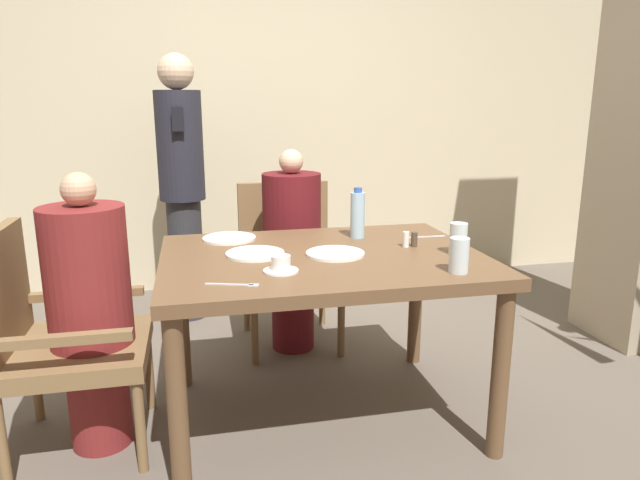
{
  "coord_description": "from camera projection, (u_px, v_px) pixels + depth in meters",
  "views": [
    {
      "loc": [
        -0.51,
        -2.26,
        1.38
      ],
      "look_at": [
        0.0,
        0.05,
        0.8
      ],
      "focal_mm": 32.0,
      "sensor_mm": 36.0,
      "label": 1
    }
  ],
  "objects": [
    {
      "name": "teacup_with_saucer",
      "position": [
        281.0,
        265.0,
        2.14
      ],
      "size": [
        0.13,
        0.13,
        0.06
      ],
      "color": "white",
      "rests_on": "dining_table"
    },
    {
      "name": "ground_plane",
      "position": [
        322.0,
        415.0,
        2.57
      ],
      "size": [
        16.0,
        16.0,
        0.0
      ],
      "primitive_type": "plane",
      "color": "#60564C"
    },
    {
      "name": "standing_host",
      "position": [
        182.0,
        181.0,
        3.56
      ],
      "size": [
        0.28,
        0.32,
        1.66
      ],
      "color": "#2D2D33",
      "rests_on": "ground_plane"
    },
    {
      "name": "plate_main_right",
      "position": [
        229.0,
        238.0,
        2.65
      ],
      "size": [
        0.25,
        0.25,
        0.01
      ],
      "color": "white",
      "rests_on": "dining_table"
    },
    {
      "name": "glass_tall_near",
      "position": [
        459.0,
        255.0,
        2.13
      ],
      "size": [
        0.07,
        0.07,
        0.13
      ],
      "color": "silver",
      "rests_on": "dining_table"
    },
    {
      "name": "salt_shaker",
      "position": [
        406.0,
        239.0,
        2.51
      ],
      "size": [
        0.03,
        0.03,
        0.07
      ],
      "color": "white",
      "rests_on": "dining_table"
    },
    {
      "name": "plate_dessert_center",
      "position": [
        255.0,
        254.0,
        2.38
      ],
      "size": [
        0.25,
        0.25,
        0.01
      ],
      "color": "white",
      "rests_on": "dining_table"
    },
    {
      "name": "chair_left_side",
      "position": [
        53.0,
        333.0,
        2.23
      ],
      "size": [
        0.54,
        0.54,
        0.91
      ],
      "color": "brown",
      "rests_on": "ground_plane"
    },
    {
      "name": "diner_in_far_chair",
      "position": [
        292.0,
        249.0,
        3.16
      ],
      "size": [
        0.32,
        0.32,
        1.13
      ],
      "color": "#5B1419",
      "rests_on": "ground_plane"
    },
    {
      "name": "knife_beside_plate",
      "position": [
        427.0,
        237.0,
        2.7
      ],
      "size": [
        0.2,
        0.02,
        0.0
      ],
      "color": "silver",
      "rests_on": "dining_table"
    },
    {
      "name": "fork_beside_plate",
      "position": [
        238.0,
        285.0,
        1.99
      ],
      "size": [
        0.19,
        0.07,
        0.0
      ],
      "color": "silver",
      "rests_on": "dining_table"
    },
    {
      "name": "plate_main_left",
      "position": [
        335.0,
        254.0,
        2.38
      ],
      "size": [
        0.25,
        0.25,
        0.01
      ],
      "color": "white",
      "rests_on": "dining_table"
    },
    {
      "name": "diner_in_left_chair",
      "position": [
        91.0,
        311.0,
        2.24
      ],
      "size": [
        0.32,
        0.32,
        1.12
      ],
      "color": "maroon",
      "rests_on": "ground_plane"
    },
    {
      "name": "glass_tall_mid",
      "position": [
        458.0,
        239.0,
        2.38
      ],
      "size": [
        0.07,
        0.07,
        0.13
      ],
      "color": "silver",
      "rests_on": "dining_table"
    },
    {
      "name": "chair_far_side",
      "position": [
        288.0,
        257.0,
        3.32
      ],
      "size": [
        0.54,
        0.54,
        0.91
      ],
      "color": "brown",
      "rests_on": "ground_plane"
    },
    {
      "name": "water_bottle",
      "position": [
        358.0,
        214.0,
        2.67
      ],
      "size": [
        0.07,
        0.07,
        0.24
      ],
      "color": "#A3C6DB",
      "rests_on": "dining_table"
    },
    {
      "name": "wall_back",
      "position": [
        262.0,
        98.0,
        4.16
      ],
      "size": [
        8.0,
        0.06,
        2.8
      ],
      "color": "beige",
      "rests_on": "ground_plane"
    },
    {
      "name": "dining_table",
      "position": [
        323.0,
        275.0,
        2.42
      ],
      "size": [
        1.34,
        0.99,
        0.75
      ],
      "color": "brown",
      "rests_on": "ground_plane"
    },
    {
      "name": "pepper_shaker",
      "position": [
        414.0,
        239.0,
        2.52
      ],
      "size": [
        0.03,
        0.03,
        0.07
      ],
      "color": "#4C3D2D",
      "rests_on": "dining_table"
    }
  ]
}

